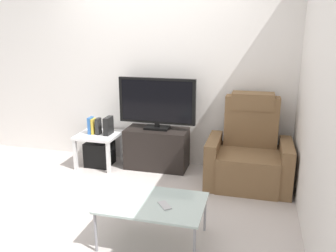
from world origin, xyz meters
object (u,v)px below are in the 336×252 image
at_px(tv_stand, 157,148).
at_px(television, 157,102).
at_px(game_console, 108,126).
at_px(side_table, 99,139).
at_px(book_rightmost, 98,126).
at_px(subwoofer_box, 100,153).
at_px(cell_phone, 165,205).
at_px(recliner_armchair, 249,154).
at_px(coffee_table, 153,204).
at_px(book_leftmost, 91,125).
at_px(book_middle, 94,126).

height_order(tv_stand, television, television).
bearing_deg(game_console, side_table, -176.05).
relative_size(tv_stand, book_rightmost, 3.73).
relative_size(subwoofer_box, cell_phone, 2.23).
bearing_deg(recliner_armchair, subwoofer_box, 177.43).
bearing_deg(subwoofer_box, cell_phone, -49.30).
distance_m(tv_stand, subwoofer_box, 0.81).
relative_size(side_table, cell_phone, 3.60).
xyz_separation_m(recliner_armchair, coffee_table, (-0.77, -1.45, -0.02)).
xyz_separation_m(coffee_table, cell_phone, (0.12, -0.05, 0.03)).
distance_m(book_leftmost, book_rightmost, 0.11).
distance_m(tv_stand, book_leftmost, 0.95).
bearing_deg(book_leftmost, game_console, 6.98).
bearing_deg(coffee_table, side_table, 128.91).
bearing_deg(tv_stand, recliner_armchair, -9.21).
bearing_deg(subwoofer_box, coffee_table, -51.09).
xyz_separation_m(game_console, cell_phone, (1.21, -1.59, -0.18)).
xyz_separation_m(book_leftmost, cell_phone, (1.46, -1.56, -0.18)).
height_order(recliner_armchair, subwoofer_box, recliner_armchair).
bearing_deg(book_rightmost, subwoofer_box, 121.08).
relative_size(subwoofer_box, book_leftmost, 1.47).
distance_m(television, book_middle, 0.93).
bearing_deg(cell_phone, book_rightmost, 92.68).
relative_size(television, cell_phone, 6.85).
height_order(book_leftmost, coffee_table, book_leftmost).
bearing_deg(subwoofer_box, book_middle, -160.67).
xyz_separation_m(side_table, game_console, (0.14, 0.01, 0.19)).
bearing_deg(book_middle, book_leftmost, 180.00).
relative_size(game_console, cell_phone, 1.59).
xyz_separation_m(tv_stand, game_console, (-0.65, -0.10, 0.30)).
bearing_deg(book_rightmost, television, 10.95).
relative_size(game_console, coffee_table, 0.26).
height_order(side_table, book_leftmost, book_leftmost).
distance_m(television, coffee_table, 1.80).
distance_m(television, side_table, 0.95).
distance_m(recliner_armchair, book_rightmost, 2.00).
xyz_separation_m(side_table, book_leftmost, (-0.10, -0.02, 0.18)).
bearing_deg(book_leftmost, book_middle, 0.00).
relative_size(tv_stand, book_leftmost, 3.62).
xyz_separation_m(book_leftmost, book_rightmost, (0.11, 0.00, -0.00)).
relative_size(subwoofer_box, book_middle, 1.60).
height_order(television, coffee_table, television).
bearing_deg(book_rightmost, recliner_armchair, -1.86).
distance_m(television, game_console, 0.73).
relative_size(recliner_armchair, subwoofer_box, 3.23).
bearing_deg(side_table, cell_phone, -49.30).
xyz_separation_m(recliner_armchair, cell_phone, (-0.65, -1.49, 0.01)).
distance_m(recliner_armchair, cell_phone, 1.63).
bearing_deg(book_middle, side_table, 19.33).
xyz_separation_m(recliner_armchair, book_leftmost, (-2.10, 0.06, 0.19)).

